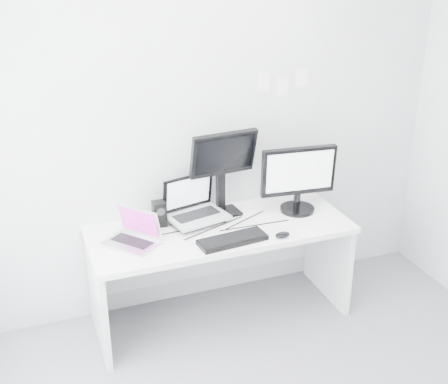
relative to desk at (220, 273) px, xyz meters
The scene contains 12 objects.
back_wall 1.05m from the desk, 90.00° to the left, with size 3.60×3.60×0.00m, color silver.
desk is the anchor object (origin of this frame).
macbook 0.80m from the desk, behind, with size 0.33×0.25×0.25m, color #B3B3B8.
speaker 0.62m from the desk, 155.28° to the left, with size 0.09×0.09×0.18m, color black.
dell_laptop 0.56m from the desk, 134.41° to the left, with size 0.39×0.31×0.33m, color silver.
rear_monitor 0.72m from the desk, 65.96° to the left, with size 0.48×0.17×0.65m, color black.
samsung_monitor 0.87m from the desk, ahead, with size 0.55×0.25×0.50m, color black.
keyboard 0.44m from the desk, 89.18° to the right, with size 0.46×0.16×0.03m, color black.
mouse 0.58m from the desk, 39.33° to the right, with size 0.11×0.07×0.03m, color black.
wall_note_0 1.38m from the desk, 37.40° to the left, with size 0.10×0.00×0.14m, color white.
wall_note_1 1.40m from the desk, 29.83° to the left, with size 0.09×0.00×0.13m, color white.
wall_note_2 1.51m from the desk, 24.64° to the left, with size 0.10×0.00×0.14m, color white.
Camera 1 is at (-1.23, -2.14, 2.58)m, focal length 47.36 mm.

